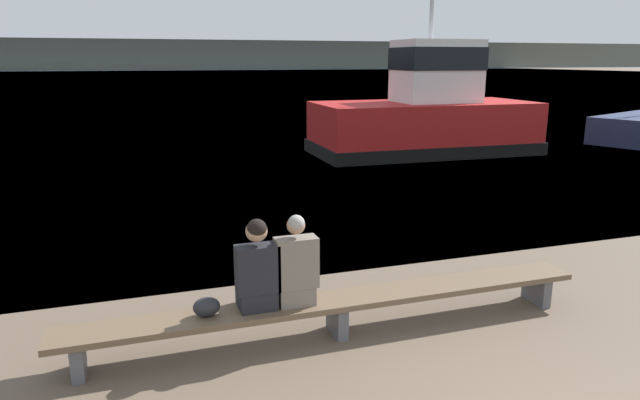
% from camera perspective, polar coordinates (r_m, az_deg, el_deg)
% --- Properties ---
extents(water_surface, '(240.00, 240.00, 0.00)m').
position_cam_1_polar(water_surface, '(127.29, -17.68, 11.95)').
color(water_surface, teal).
rests_on(water_surface, ground).
extents(far_shoreline, '(600.00, 12.00, 8.33)m').
position_cam_1_polar(far_shoreline, '(174.84, -18.14, 13.65)').
color(far_shoreline, '#4C4C42').
rests_on(far_shoreline, ground).
extents(bench_main, '(5.96, 0.49, 0.43)m').
position_cam_1_polar(bench_main, '(6.42, 1.73, -10.44)').
color(bench_main, brown).
rests_on(bench_main, ground).
extents(person_left, '(0.45, 0.40, 1.00)m').
position_cam_1_polar(person_left, '(6.00, -6.32, -6.97)').
color(person_left, black).
rests_on(person_left, bench_main).
extents(person_right, '(0.45, 0.39, 1.00)m').
position_cam_1_polar(person_right, '(6.10, -2.45, -6.72)').
color(person_right, '#70665B').
rests_on(person_right, bench_main).
extents(shopping_bag, '(0.28, 0.19, 0.20)m').
position_cam_1_polar(shopping_bag, '(6.05, -11.28, -10.44)').
color(shopping_bag, '#232328').
rests_on(shopping_bag, bench_main).
extents(tugboat_red, '(7.26, 3.44, 6.55)m').
position_cam_1_polar(tugboat_red, '(18.99, 10.58, 8.06)').
color(tugboat_red, '#A81919').
rests_on(tugboat_red, water_surface).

